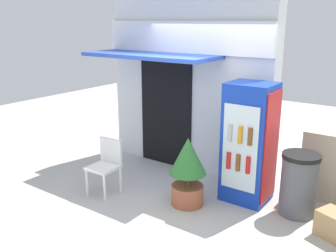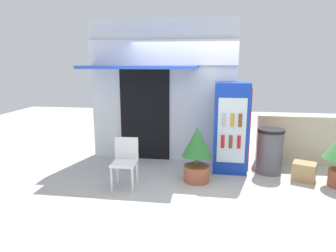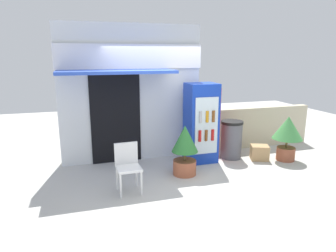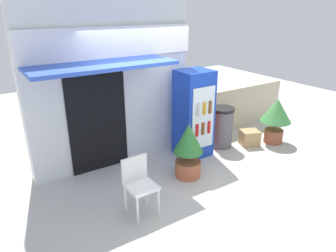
{
  "view_description": "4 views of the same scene",
  "coord_description": "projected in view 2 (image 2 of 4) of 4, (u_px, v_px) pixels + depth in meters",
  "views": [
    {
      "loc": [
        2.8,
        -4.02,
        2.57
      ],
      "look_at": [
        -0.34,
        0.37,
        1.03
      ],
      "focal_mm": 40.1,
      "sensor_mm": 36.0,
      "label": 1
    },
    {
      "loc": [
        0.41,
        -4.94,
        2.12
      ],
      "look_at": [
        -0.36,
        0.26,
        0.97
      ],
      "focal_mm": 31.91,
      "sensor_mm": 36.0,
      "label": 2
    },
    {
      "loc": [
        -1.77,
        -5.19,
        2.34
      ],
      "look_at": [
        -0.15,
        0.19,
        1.0
      ],
      "focal_mm": 32.29,
      "sensor_mm": 36.0,
      "label": 3
    },
    {
      "loc": [
        -2.77,
        -3.72,
        2.88
      ],
      "look_at": [
        -0.13,
        0.31,
        0.97
      ],
      "focal_mm": 32.87,
      "sensor_mm": 36.0,
      "label": 4
    }
  ],
  "objects": [
    {
      "name": "potted_plant_near_shop",
      "position": [
        197.0,
        151.0,
        5.27
      ],
      "size": [
        0.52,
        0.52,
        1.0
      ],
      "color": "#AD5B3D",
      "rests_on": "ground"
    },
    {
      "name": "stone_boundary_wall",
      "position": [
        324.0,
        141.0,
        6.16
      ],
      "size": [
        2.67,
        0.21,
        1.02
      ],
      "primitive_type": "cube",
      "color": "beige",
      "rests_on": "ground"
    },
    {
      "name": "drink_cooler",
      "position": [
        231.0,
        127.0,
        5.75
      ],
      "size": [
        0.66,
        0.63,
        1.74
      ],
      "color": "#1438B2",
      "rests_on": "ground"
    },
    {
      "name": "storefront_building",
      "position": [
        162.0,
        89.0,
        6.4
      ],
      "size": [
        3.09,
        1.23,
        2.97
      ],
      "color": "silver",
      "rests_on": "ground"
    },
    {
      "name": "plastic_chair",
      "position": [
        125.0,
        159.0,
        5.07
      ],
      "size": [
        0.42,
        0.43,
        0.84
      ],
      "color": "white",
      "rests_on": "ground"
    },
    {
      "name": "cardboard_box",
      "position": [
        304.0,
        172.0,
        5.39
      ],
      "size": [
        0.47,
        0.44,
        0.33
      ],
      "primitive_type": "cube",
      "rotation": [
        0.0,
        0.0,
        -0.39
      ],
      "color": "tan",
      "rests_on": "ground"
    },
    {
      "name": "trash_bin",
      "position": [
        270.0,
        151.0,
        5.72
      ],
      "size": [
        0.5,
        0.5,
        0.87
      ],
      "color": "#595960",
      "rests_on": "ground"
    },
    {
      "name": "ground",
      "position": [
        186.0,
        183.0,
        5.29
      ],
      "size": [
        16.0,
        16.0,
        0.0
      ],
      "primitive_type": "plane",
      "color": "beige"
    }
  ]
}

